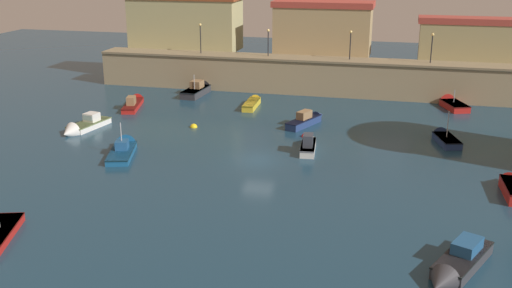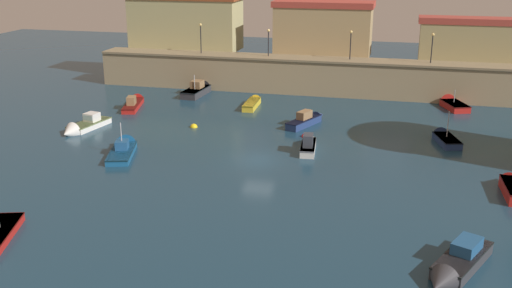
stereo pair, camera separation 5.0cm
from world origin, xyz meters
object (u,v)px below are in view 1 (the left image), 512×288
moored_boat_0 (134,102)px  mooring_buoy_1 (305,137)px  quay_lamp_1 (268,38)px  moored_boat_13 (308,144)px  moored_boat_6 (124,148)px  mooring_buoy_0 (194,127)px  quay_lamp_3 (432,43)px  moored_boat_8 (199,89)px  moored_boat_5 (253,102)px  moored_boat_9 (512,187)px  quay_lamp_0 (200,34)px  moored_boat_10 (451,104)px  moored_boat_2 (444,138)px  moored_boat_3 (308,119)px  moored_boat_11 (82,127)px  quay_lamp_2 (350,40)px  moored_boat_1 (457,265)px

moored_boat_0 → mooring_buoy_1: 20.95m
quay_lamp_1 → moored_boat_13: size_ratio=0.61×
moored_boat_6 → mooring_buoy_0: bearing=-38.5°
quay_lamp_3 → moored_boat_8: (-25.96, -3.58, -5.83)m
quay_lamp_3 → moored_boat_5: (-18.39, -7.58, -5.99)m
quay_lamp_3 → moored_boat_9: size_ratio=0.64×
quay_lamp_0 → moored_boat_6: (1.75, -25.13, -6.19)m
moored_boat_10 → mooring_buoy_1: bearing=116.7°
moored_boat_2 → moored_boat_5: bearing=51.4°
moored_boat_3 → moored_boat_11: (-20.12, -7.21, -0.11)m
moored_boat_8 → moored_boat_13: (15.81, -17.30, -0.03)m
moored_boat_10 → moored_boat_13: (-12.56, -17.90, 0.12)m
quay_lamp_3 → quay_lamp_2: bearing=-180.0°
moored_boat_5 → moored_boat_0: bearing=101.4°
moored_boat_9 → quay_lamp_0: bearing=47.5°
quay_lamp_1 → quay_lamp_3: quay_lamp_3 is taller
moored_boat_8 → moored_boat_11: moored_boat_8 is taller
moored_boat_0 → moored_boat_2: (31.93, -4.99, -0.05)m
moored_boat_8 → quay_lamp_3: bearing=-78.9°
quay_lamp_3 → moored_boat_3: quay_lamp_3 is taller
moored_boat_0 → moored_boat_13: 23.04m
quay_lamp_0 → moored_boat_9: size_ratio=0.70×
moored_boat_1 → moored_boat_8: size_ratio=0.98×
quay_lamp_2 → moored_boat_13: quay_lamp_2 is taller
moored_boat_5 → mooring_buoy_1: (7.41, -9.83, -0.36)m
mooring_buoy_0 → quay_lamp_0: bearing=106.4°
moored_boat_13 → mooring_buoy_0: 12.32m
quay_lamp_0 → moored_boat_2: 32.63m
moored_boat_1 → moored_boat_11: moored_boat_1 is taller
moored_boat_11 → moored_boat_0: bearing=-174.5°
quay_lamp_0 → moored_boat_0: quay_lamp_0 is taller
quay_lamp_0 → quay_lamp_1: 8.36m
moored_boat_13 → moored_boat_8: bearing=36.3°
moored_boat_5 → moored_boat_2: bearing=-115.5°
quay_lamp_2 → moored_boat_10: 13.14m
quay_lamp_0 → moored_boat_8: (0.87, -3.58, -5.99)m
quay_lamp_1 → moored_boat_2: quay_lamp_1 is taller
moored_boat_6 → moored_boat_9: size_ratio=1.30×
moored_boat_2 → moored_boat_10: bearing=-21.8°
quay_lamp_0 → moored_boat_6: quay_lamp_0 is taller
mooring_buoy_0 → mooring_buoy_1: mooring_buoy_1 is taller
quay_lamp_1 → mooring_buoy_1: quay_lamp_1 is taller
quay_lamp_1 → moored_boat_11: quay_lamp_1 is taller
moored_boat_9 → moored_boat_6: bearing=84.4°
moored_boat_8 → moored_boat_13: 23.43m
quay_lamp_3 → mooring_buoy_0: (-21.83, -16.98, -6.35)m
quay_lamp_2 → moored_boat_9: bearing=-62.3°
moored_boat_8 → mooring_buoy_0: bearing=-159.7°
quay_lamp_0 → mooring_buoy_0: size_ratio=5.06×
quay_lamp_2 → moored_boat_5: 13.54m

